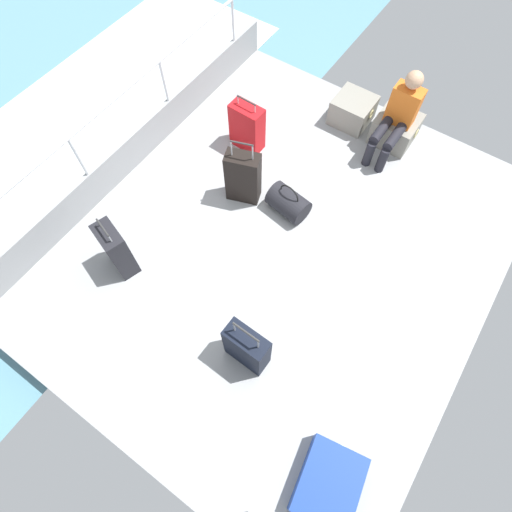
# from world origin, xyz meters

# --- Properties ---
(ground_plane) EXTENTS (4.40, 5.20, 0.06)m
(ground_plane) POSITION_xyz_m (0.00, 0.00, -0.03)
(ground_plane) COLOR #939699
(gunwale_port) EXTENTS (0.06, 5.20, 0.45)m
(gunwale_port) POSITION_xyz_m (-2.17, 0.00, 0.23)
(gunwale_port) COLOR #939699
(gunwale_port) RESTS_ON ground_plane
(railing_port) EXTENTS (0.04, 4.20, 1.02)m
(railing_port) POSITION_xyz_m (-2.17, 0.00, 0.78)
(railing_port) COLOR silver
(railing_port) RESTS_ON ground_plane
(sea_wake) EXTENTS (12.00, 12.00, 0.01)m
(sea_wake) POSITION_xyz_m (-3.60, 0.00, -0.34)
(sea_wake) COLOR #598C9E
(sea_wake) RESTS_ON ground_plane
(cargo_crate_0) EXTENTS (0.52, 0.47, 0.35)m
(cargo_crate_0) POSITION_xyz_m (-0.30, 2.12, 0.18)
(cargo_crate_0) COLOR gray
(cargo_crate_0) RESTS_ON ground_plane
(cargo_crate_1) EXTENTS (0.54, 0.50, 0.36)m
(cargo_crate_1) POSITION_xyz_m (0.30, 2.13, 0.18)
(cargo_crate_1) COLOR gray
(cargo_crate_1) RESTS_ON ground_plane
(passenger_seated) EXTENTS (0.34, 0.66, 1.06)m
(passenger_seated) POSITION_xyz_m (0.30, 1.95, 0.55)
(passenger_seated) COLOR orange
(passenger_seated) RESTS_ON ground_plane
(suitcase_0) EXTENTS (0.41, 0.31, 0.79)m
(suitcase_0) POSITION_xyz_m (-1.32, -1.19, 0.33)
(suitcase_0) COLOR black
(suitcase_0) RESTS_ON ground_plane
(suitcase_1) EXTENTS (0.42, 0.23, 0.73)m
(suitcase_1) POSITION_xyz_m (-1.19, 0.99, 0.31)
(suitcase_1) COLOR red
(suitcase_1) RESTS_ON ground_plane
(suitcase_2) EXTENTS (0.59, 0.70, 0.24)m
(suitcase_2) POSITION_xyz_m (1.58, -1.79, 0.12)
(suitcase_2) COLOR navy
(suitcase_2) RESTS_ON ground_plane
(suitcase_3) EXTENTS (0.43, 0.21, 0.81)m
(suitcase_3) POSITION_xyz_m (0.38, -1.26, 0.31)
(suitcase_3) COLOR black
(suitcase_3) RESTS_ON ground_plane
(suitcase_4) EXTENTS (0.43, 0.32, 0.91)m
(suitcase_4) POSITION_xyz_m (-0.77, 0.30, 0.35)
(suitcase_4) COLOR black
(suitcase_4) RESTS_ON ground_plane
(duffel_bag) EXTENTS (0.50, 0.37, 0.45)m
(duffel_bag) POSITION_xyz_m (-0.22, 0.42, 0.16)
(duffel_bag) COLOR black
(duffel_bag) RESTS_ON ground_plane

